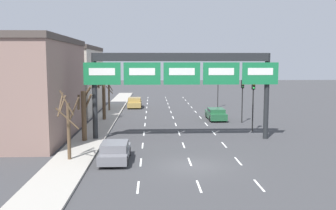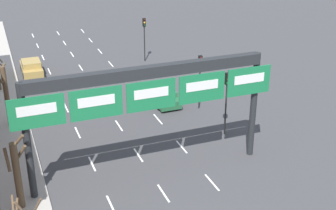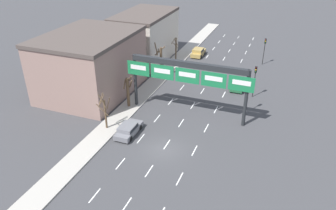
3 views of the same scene
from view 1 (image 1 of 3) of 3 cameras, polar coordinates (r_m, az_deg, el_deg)
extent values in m
plane|color=#3D3D3F|center=(24.60, 3.57, -9.24)|extent=(220.00, 220.00, 0.00)
cube|color=#A8A399|center=(25.06, -15.18, -8.99)|extent=(2.80, 110.00, 0.15)
cube|color=white|center=(20.67, -4.58, -12.37)|extent=(0.12, 2.00, 0.01)
cube|color=white|center=(25.45, -4.17, -8.70)|extent=(0.12, 2.00, 0.01)
cube|color=white|center=(30.29, -3.89, -6.19)|extent=(0.12, 2.00, 0.01)
cube|color=white|center=(35.19, -3.69, -4.38)|extent=(0.12, 2.00, 0.01)
cube|color=white|center=(40.10, -3.54, -3.01)|extent=(0.12, 2.00, 0.01)
cube|color=white|center=(45.04, -3.42, -1.94)|extent=(0.12, 2.00, 0.01)
cube|color=white|center=(49.99, -3.32, -1.08)|extent=(0.12, 2.00, 0.01)
cube|color=white|center=(54.95, -3.25, -0.38)|extent=(0.12, 2.00, 0.01)
cube|color=white|center=(59.91, -3.18, 0.21)|extent=(0.12, 2.00, 0.01)
cube|color=white|center=(64.88, -3.13, 0.71)|extent=(0.12, 2.00, 0.01)
cube|color=white|center=(69.86, -3.08, 1.13)|extent=(0.12, 2.00, 0.01)
cube|color=white|center=(20.81, 4.75, -12.24)|extent=(0.12, 2.00, 0.01)
cube|color=white|center=(25.56, 3.33, -8.62)|extent=(0.12, 2.00, 0.01)
cube|color=white|center=(30.39, 2.38, -6.14)|extent=(0.12, 2.00, 0.01)
cube|color=white|center=(35.27, 1.70, -4.34)|extent=(0.12, 2.00, 0.01)
cube|color=white|center=(40.18, 1.18, -2.98)|extent=(0.12, 2.00, 0.01)
cube|color=white|center=(45.10, 0.78, -1.91)|extent=(0.12, 2.00, 0.01)
cube|color=white|center=(50.05, 0.46, -1.06)|extent=(0.12, 2.00, 0.01)
cube|color=white|center=(55.00, 0.19, -0.36)|extent=(0.12, 2.00, 0.01)
cube|color=white|center=(59.96, -0.03, 0.23)|extent=(0.12, 2.00, 0.01)
cube|color=white|center=(64.93, -0.22, 0.72)|extent=(0.12, 2.00, 0.01)
cube|color=white|center=(69.90, -0.38, 1.15)|extent=(0.12, 2.00, 0.01)
cube|color=white|center=(21.46, 13.72, -11.82)|extent=(0.12, 2.00, 0.01)
cube|color=white|center=(26.09, 10.64, -8.41)|extent=(0.12, 2.00, 0.01)
cube|color=white|center=(30.84, 8.54, -6.02)|extent=(0.12, 2.00, 0.01)
cube|color=white|center=(35.66, 7.01, -4.27)|extent=(0.12, 2.00, 0.01)
cube|color=white|center=(40.52, 5.85, -2.93)|extent=(0.12, 2.00, 0.01)
cube|color=white|center=(45.41, 4.94, -1.88)|extent=(0.12, 2.00, 0.01)
cube|color=white|center=(50.32, 4.21, -1.04)|extent=(0.12, 2.00, 0.01)
cube|color=white|center=(55.25, 3.61, -0.34)|extent=(0.12, 2.00, 0.01)
cube|color=white|center=(60.19, 3.11, 0.24)|extent=(0.12, 2.00, 0.01)
cube|color=white|center=(65.14, 2.69, 0.73)|extent=(0.12, 2.00, 0.01)
cube|color=white|center=(70.09, 2.32, 1.16)|extent=(0.12, 2.00, 0.01)
cylinder|color=#232628|center=(32.38, -11.11, 1.20)|extent=(0.43, 0.43, 7.45)
cylinder|color=#232628|center=(33.51, 14.78, 1.29)|extent=(0.43, 0.43, 7.45)
cube|color=#232628|center=(31.97, 2.09, 7.31)|extent=(14.80, 0.60, 0.70)
cube|color=#197542|center=(31.82, -10.02, 4.73)|extent=(3.10, 0.08, 1.87)
cube|color=white|center=(31.77, -10.03, 5.03)|extent=(2.17, 0.02, 0.60)
cube|color=#197542|center=(31.55, -3.96, 4.80)|extent=(3.10, 0.08, 1.87)
cube|color=white|center=(31.50, -3.97, 5.10)|extent=(2.17, 0.02, 0.60)
cube|color=#197542|center=(31.64, 2.13, 4.81)|extent=(3.10, 0.08, 1.87)
cube|color=white|center=(31.59, 2.13, 5.11)|extent=(2.17, 0.02, 0.60)
cube|color=#197542|center=(32.09, 8.11, 4.78)|extent=(3.10, 0.08, 1.87)
cube|color=white|center=(32.04, 8.13, 5.07)|extent=(2.17, 0.02, 0.60)
cube|color=#197542|center=(32.86, 13.88, 4.69)|extent=(3.10, 0.08, 1.87)
cube|color=white|center=(32.81, 13.91, 4.98)|extent=(2.17, 0.02, 0.60)
cube|color=gray|center=(36.02, -23.43, 2.03)|extent=(11.22, 14.52, 8.34)
cube|color=#4C423D|center=(35.97, -23.76, 9.06)|extent=(11.45, 14.81, 0.50)
cube|color=beige|center=(50.54, -15.39, 3.42)|extent=(8.02, 13.68, 8.16)
cube|color=#4C423D|center=(50.50, -15.54, 8.33)|extent=(8.18, 13.95, 0.50)
cube|color=#235B38|center=(43.75, 7.28, -1.50)|extent=(1.86, 4.74, 0.72)
cube|color=#235B38|center=(43.40, 7.35, -0.80)|extent=(1.71, 2.47, 0.43)
cube|color=black|center=(43.40, 7.35, -0.80)|extent=(1.75, 2.27, 0.31)
cylinder|color=black|center=(45.05, 5.91, -1.54)|extent=(0.22, 0.66, 0.66)
cylinder|color=black|center=(45.32, 8.03, -1.52)|extent=(0.22, 0.66, 0.66)
cylinder|color=black|center=(42.26, 6.47, -2.09)|extent=(0.22, 0.66, 0.66)
cylinder|color=black|center=(42.56, 8.72, -2.07)|extent=(0.22, 0.66, 0.66)
cube|color=slate|center=(25.84, -8.07, -7.35)|extent=(1.87, 4.34, 0.62)
cube|color=slate|center=(25.45, -8.15, -6.24)|extent=(1.72, 2.26, 0.53)
cube|color=black|center=(25.45, -8.15, -6.24)|extent=(1.76, 2.08, 0.38)
cylinder|color=black|center=(27.23, -9.59, -7.04)|extent=(0.22, 0.66, 0.66)
cylinder|color=black|center=(27.07, -5.99, -7.06)|extent=(0.22, 0.66, 0.66)
cylinder|color=black|center=(24.73, -10.34, -8.46)|extent=(0.22, 0.66, 0.66)
cylinder|color=black|center=(24.56, -6.37, -8.50)|extent=(0.22, 0.66, 0.66)
cube|color=#A88947|center=(54.82, -5.09, 0.17)|extent=(1.93, 4.31, 0.71)
cube|color=#A88947|center=(54.49, -5.11, 0.82)|extent=(1.78, 2.24, 0.60)
cube|color=black|center=(54.49, -5.11, 0.82)|extent=(1.81, 2.06, 0.43)
cylinder|color=black|center=(56.18, -5.93, 0.09)|extent=(0.22, 0.66, 0.66)
cylinder|color=black|center=(56.10, -4.14, 0.10)|extent=(0.22, 0.66, 0.66)
cylinder|color=black|center=(53.61, -6.09, -0.23)|extent=(0.22, 0.66, 0.66)
cylinder|color=black|center=(53.53, -4.22, -0.22)|extent=(0.22, 0.66, 0.66)
cylinder|color=black|center=(55.24, 7.61, 1.64)|extent=(0.12, 0.12, 3.90)
cube|color=black|center=(55.09, 7.64, 4.13)|extent=(0.30, 0.24, 0.90)
sphere|color=#3D0E0C|center=(54.95, 7.67, 4.43)|extent=(0.20, 0.20, 0.20)
sphere|color=gold|center=(54.96, 7.67, 4.12)|extent=(0.20, 0.20, 0.20)
sphere|color=#0E3515|center=(54.97, 7.66, 3.81)|extent=(0.20, 0.20, 0.20)
cylinder|color=black|center=(41.81, 11.23, -0.08)|extent=(0.12, 0.12, 3.83)
cube|color=black|center=(41.60, 11.30, 3.15)|extent=(0.30, 0.24, 0.90)
sphere|color=#3D0E0C|center=(41.46, 11.35, 3.55)|extent=(0.20, 0.20, 0.20)
sphere|color=gold|center=(41.47, 11.34, 3.14)|extent=(0.20, 0.20, 0.20)
sphere|color=#0E3515|center=(41.49, 11.34, 2.73)|extent=(0.20, 0.20, 0.20)
cylinder|color=black|center=(36.84, 12.79, -0.83)|extent=(0.12, 0.12, 4.07)
cube|color=black|center=(36.61, 12.90, 3.02)|extent=(0.30, 0.24, 0.90)
sphere|color=#3D0E0C|center=(36.47, 12.96, 3.48)|extent=(0.20, 0.20, 0.20)
sphere|color=#412F0C|center=(36.48, 12.95, 3.01)|extent=(0.20, 0.20, 0.20)
sphere|color=green|center=(36.50, 12.94, 2.54)|extent=(0.20, 0.20, 0.20)
cylinder|color=brown|center=(26.06, -14.89, -3.89)|extent=(0.24, 0.24, 3.83)
cylinder|color=brown|center=(25.37, -15.18, 0.32)|extent=(0.93, 0.15, 1.68)
cylinder|color=brown|center=(25.99, -15.77, 0.16)|extent=(0.38, 0.87, 1.12)
cylinder|color=brown|center=(25.97, -16.08, 0.04)|extent=(0.24, 1.12, 1.54)
cylinder|color=brown|center=(26.23, -14.23, -0.93)|extent=(1.02, 0.66, 1.99)
cylinder|color=brown|center=(25.20, -15.10, -2.02)|extent=(1.50, 0.30, 1.50)
cylinder|color=brown|center=(51.20, -8.98, 1.51)|extent=(0.24, 0.24, 4.11)
cylinder|color=brown|center=(51.30, -9.63, 3.05)|extent=(0.39, 1.24, 0.98)
cylinder|color=brown|center=(50.75, -8.87, 2.88)|extent=(0.82, 0.46, 1.34)
cylinder|color=brown|center=(50.70, -8.92, 2.29)|extent=(0.97, 0.35, 1.07)
cylinder|color=brown|center=(43.06, -9.75, 1.02)|extent=(0.38, 0.38, 4.84)
cylinder|color=brown|center=(42.50, -10.75, 4.02)|extent=(1.18, 1.47, 1.65)
cylinder|color=brown|center=(42.93, -10.51, 3.16)|extent=(0.32, 1.18, 0.90)
cylinder|color=brown|center=(43.70, -10.27, 3.19)|extent=(1.60, 1.12, 1.48)
cylinder|color=brown|center=(31.91, -12.68, -1.63)|extent=(0.41, 0.41, 4.15)
cylinder|color=brown|center=(31.79, -13.46, 0.42)|extent=(0.32, 0.97, 1.18)
cylinder|color=brown|center=(32.04, -12.11, 0.47)|extent=(0.90, 0.83, 1.37)
cylinder|color=brown|center=(31.97, -12.22, 1.90)|extent=(0.88, 0.74, 1.07)
camera|label=2|loc=(13.41, -47.64, 51.32)|focal=50.00mm
camera|label=3|loc=(20.78, 110.94, 44.36)|focal=35.00mm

